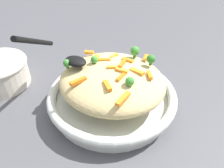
# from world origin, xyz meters

# --- Properties ---
(ground_plane) EXTENTS (2.40, 2.40, 0.00)m
(ground_plane) POSITION_xyz_m (0.00, 0.00, 0.00)
(ground_plane) COLOR #4C4C51
(serving_bowl) EXTENTS (0.33, 0.33, 0.05)m
(serving_bowl) POSITION_xyz_m (0.00, 0.00, 0.03)
(serving_bowl) COLOR silver
(serving_bowl) RESTS_ON ground_plane
(pasta_mound) EXTENTS (0.26, 0.24, 0.07)m
(pasta_mound) POSITION_xyz_m (0.00, 0.00, 0.08)
(pasta_mound) COLOR #D1BA7A
(pasta_mound) RESTS_ON serving_bowl
(carrot_piece_0) EXTENTS (0.03, 0.01, 0.01)m
(carrot_piece_0) POSITION_xyz_m (0.03, 0.00, 0.12)
(carrot_piece_0) COLOR orange
(carrot_piece_0) RESTS_ON pasta_mound
(carrot_piece_1) EXTENTS (0.02, 0.03, 0.01)m
(carrot_piece_1) POSITION_xyz_m (0.08, 0.03, 0.11)
(carrot_piece_1) COLOR orange
(carrot_piece_1) RESTS_ON pasta_mound
(carrot_piece_2) EXTENTS (0.01, 0.03, 0.01)m
(carrot_piece_2) POSITION_xyz_m (-0.03, 0.06, 0.11)
(carrot_piece_2) COLOR orange
(carrot_piece_2) RESTS_ON pasta_mound
(carrot_piece_3) EXTENTS (0.03, 0.01, 0.01)m
(carrot_piece_3) POSITION_xyz_m (0.01, 0.05, 0.11)
(carrot_piece_3) COLOR orange
(carrot_piece_3) RESTS_ON pasta_mound
(carrot_piece_4) EXTENTS (0.02, 0.03, 0.01)m
(carrot_piece_4) POSITION_xyz_m (-0.06, 0.02, 0.11)
(carrot_piece_4) COLOR orange
(carrot_piece_4) RESTS_ON pasta_mound
(carrot_piece_5) EXTENTS (0.04, 0.01, 0.01)m
(carrot_piece_5) POSITION_xyz_m (0.05, 0.02, 0.11)
(carrot_piece_5) COLOR orange
(carrot_piece_5) RESTS_ON pasta_mound
(carrot_piece_6) EXTENTS (0.03, 0.03, 0.01)m
(carrot_piece_6) POSITION_xyz_m (0.03, -0.06, 0.11)
(carrot_piece_6) COLOR orange
(carrot_piece_6) RESTS_ON pasta_mound
(carrot_piece_7) EXTENTS (0.04, 0.03, 0.01)m
(carrot_piece_7) POSITION_xyz_m (-0.04, 0.02, 0.11)
(carrot_piece_7) COLOR orange
(carrot_piece_7) RESTS_ON pasta_mound
(carrot_piece_8) EXTENTS (0.01, 0.03, 0.01)m
(carrot_piece_8) POSITION_xyz_m (0.04, -0.02, 0.12)
(carrot_piece_8) COLOR orange
(carrot_piece_8) RESTS_ON pasta_mound
(carrot_piece_9) EXTENTS (0.02, 0.04, 0.01)m
(carrot_piece_9) POSITION_xyz_m (-0.04, -0.08, 0.11)
(carrot_piece_9) COLOR orange
(carrot_piece_9) RESTS_ON pasta_mound
(carrot_piece_10) EXTENTS (0.02, 0.02, 0.01)m
(carrot_piece_10) POSITION_xyz_m (0.00, -0.00, 0.12)
(carrot_piece_10) COLOR orange
(carrot_piece_10) RESTS_ON pasta_mound
(carrot_piece_11) EXTENTS (0.01, 0.04, 0.01)m
(carrot_piece_11) POSITION_xyz_m (0.07, -0.08, 0.11)
(carrot_piece_11) COLOR orange
(carrot_piece_11) RESTS_ON pasta_mound
(carrot_piece_12) EXTENTS (0.02, 0.03, 0.01)m
(carrot_piece_12) POSITION_xyz_m (0.04, 0.10, 0.11)
(carrot_piece_12) COLOR orange
(carrot_piece_12) RESTS_ON pasta_mound
(carrot_piece_13) EXTENTS (0.03, 0.02, 0.01)m
(carrot_piece_13) POSITION_xyz_m (-0.10, 0.04, 0.11)
(carrot_piece_13) COLOR orange
(carrot_piece_13) RESTS_ON pasta_mound
(carrot_piece_14) EXTENTS (0.02, 0.04, 0.01)m
(carrot_piece_14) POSITION_xyz_m (0.01, 0.03, 0.12)
(carrot_piece_14) COLOR orange
(carrot_piece_14) RESTS_ON pasta_mound
(broccoli_floret_0) EXTENTS (0.02, 0.02, 0.03)m
(broccoli_floret_0) POSITION_xyz_m (0.06, 0.07, 0.12)
(broccoli_floret_0) COLOR #296820
(broccoli_floret_0) RESTS_ON pasta_mound
(broccoli_floret_1) EXTENTS (0.02, 0.02, 0.02)m
(broccoli_floret_1) POSITION_xyz_m (0.06, -0.03, 0.12)
(broccoli_floret_1) COLOR #377928
(broccoli_floret_1) RESTS_ON pasta_mound
(broccoli_floret_2) EXTENTS (0.02, 0.02, 0.02)m
(broccoli_floret_2) POSITION_xyz_m (-0.05, -0.00, 0.12)
(broccoli_floret_2) COLOR #377928
(broccoli_floret_2) RESTS_ON pasta_mound
(broccoli_floret_3) EXTENTS (0.02, 0.02, 0.02)m
(broccoli_floret_3) POSITION_xyz_m (-0.09, -0.05, 0.12)
(broccoli_floret_3) COLOR #377928
(broccoli_floret_3) RESTS_ON pasta_mound
(broccoli_floret_4) EXTENTS (0.02, 0.02, 0.03)m
(broccoli_floret_4) POSITION_xyz_m (0.01, 0.09, 0.13)
(broccoli_floret_4) COLOR #377928
(broccoli_floret_4) RESTS_ON pasta_mound
(serving_spoon) EXTENTS (0.15, 0.16, 0.11)m
(serving_spoon) POSITION_xyz_m (-0.11, -0.05, 0.14)
(serving_spoon) COLOR black
(serving_spoon) RESTS_ON pasta_mound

